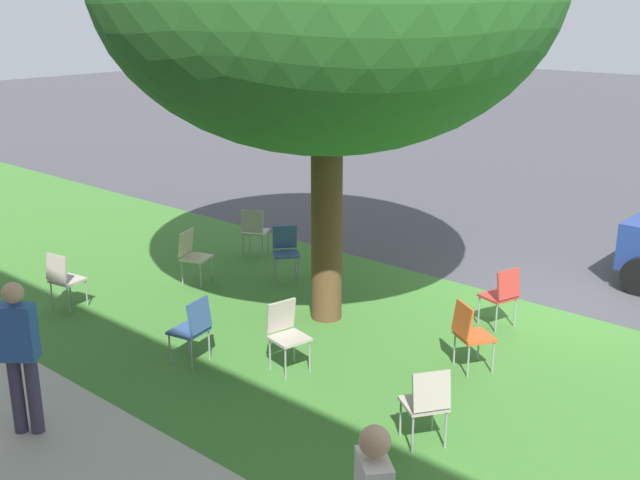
% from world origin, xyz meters
% --- Properties ---
extents(ground, '(80.00, 80.00, 0.00)m').
position_xyz_m(ground, '(0.00, 0.00, 0.00)').
color(ground, '#424247').
extents(grass_verge, '(48.00, 6.00, 0.01)m').
position_xyz_m(grass_verge, '(0.00, 3.20, 0.00)').
color(grass_verge, '#3D752D').
rests_on(grass_verge, ground).
extents(chair_0, '(0.57, 0.57, 0.88)m').
position_xyz_m(chair_0, '(0.06, 2.79, 0.52)').
color(chair_0, '#C64C1E').
rests_on(chair_0, ground).
extents(chair_1, '(0.54, 0.53, 0.88)m').
position_xyz_m(chair_1, '(5.02, 3.01, 0.52)').
color(chair_1, beige).
rests_on(chair_1, ground).
extents(chair_2, '(0.58, 0.58, 0.88)m').
position_xyz_m(chair_2, '(-0.49, 4.58, 0.52)').
color(chair_2, '#ADA393').
rests_on(chair_2, ground).
extents(chair_3, '(0.56, 0.56, 0.88)m').
position_xyz_m(chair_3, '(5.26, 1.39, 0.52)').
color(chair_3, '#ADA393').
rests_on(chair_3, ground).
extents(chair_4, '(0.52, 0.52, 0.88)m').
position_xyz_m(chair_4, '(0.38, 1.35, 0.52)').
color(chair_4, '#B7332D').
rests_on(chair_4, ground).
extents(chair_5, '(0.48, 0.48, 0.88)m').
position_xyz_m(chair_5, '(5.58, 4.99, 0.52)').
color(chair_5, '#ADA393').
rests_on(chair_5, ground).
extents(chair_6, '(0.50, 0.50, 0.88)m').
position_xyz_m(chair_6, '(1.77, 4.25, 0.52)').
color(chair_6, '#ADA393').
rests_on(chair_6, ground).
extents(chair_7, '(0.59, 0.59, 0.88)m').
position_xyz_m(chair_7, '(4.05, 1.85, 0.52)').
color(chair_7, '#335184').
rests_on(chair_7, ground).
extents(chair_8, '(0.50, 0.49, 0.88)m').
position_xyz_m(chair_8, '(2.74, 4.91, 0.52)').
color(chair_8, '#335184').
rests_on(chair_8, ground).
extents(pedestrian_0, '(0.41, 0.38, 1.69)m').
position_xyz_m(pedestrian_0, '(2.83, 7.11, 0.93)').
color(pedestrian_0, '#3F3851').
rests_on(pedestrian_0, ground).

